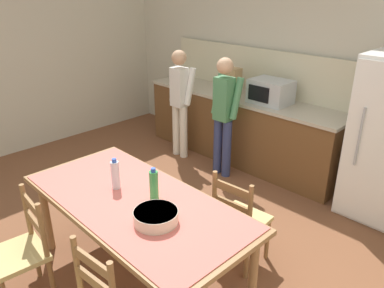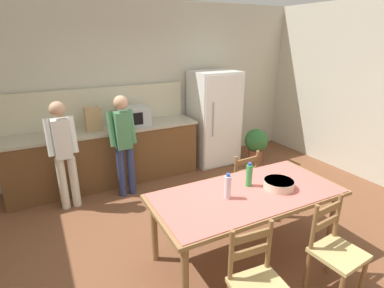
{
  "view_description": "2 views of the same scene",
  "coord_description": "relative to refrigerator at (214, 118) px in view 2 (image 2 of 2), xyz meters",
  "views": [
    {
      "loc": [
        2.3,
        -1.75,
        2.35
      ],
      "look_at": [
        0.18,
        0.38,
        1.05
      ],
      "focal_mm": 35.0,
      "sensor_mm": 36.0,
      "label": 1
    },
    {
      "loc": [
        -1.61,
        -2.44,
        2.3
      ],
      "look_at": [
        -0.12,
        0.36,
        1.17
      ],
      "focal_mm": 28.0,
      "sensor_mm": 36.0,
      "label": 2
    }
  ],
  "objects": [
    {
      "name": "paper_bag",
      "position": [
        -2.18,
        0.01,
        0.25
      ],
      "size": [
        0.24,
        0.16,
        0.36
      ],
      "primitive_type": "cube",
      "color": "tan",
      "rests_on": "kitchen_counter"
    },
    {
      "name": "bottle_off_centre",
      "position": [
        -1.02,
        -2.35,
        0.04
      ],
      "size": [
        0.07,
        0.07,
        0.27
      ],
      "color": "green",
      "rests_on": "dining_table"
    },
    {
      "name": "person_at_sink",
      "position": [
        -2.69,
        -0.48,
        -0.01
      ],
      "size": [
        0.38,
        0.27,
        1.53
      ],
      "rotation": [
        0.0,
        0.0,
        1.57
      ],
      "color": "silver",
      "rests_on": "ground"
    },
    {
      "name": "potted_plant",
      "position": [
        0.69,
        -0.43,
        -0.48
      ],
      "size": [
        0.44,
        0.44,
        0.67
      ],
      "color": "brown",
      "rests_on": "ground"
    },
    {
      "name": "wall_back",
      "position": [
        -1.32,
        0.47,
        0.58
      ],
      "size": [
        6.52,
        0.12,
        2.9
      ],
      "primitive_type": "cube",
      "color": "beige",
      "rests_on": "ground"
    },
    {
      "name": "refrigerator",
      "position": [
        0.0,
        0.0,
        0.0
      ],
      "size": [
        0.82,
        0.73,
        1.74
      ],
      "color": "white",
      "rests_on": "ground"
    },
    {
      "name": "counter_splashback",
      "position": [
        -2.02,
        0.35,
        0.37
      ],
      "size": [
        2.98,
        0.03,
        0.6
      ],
      "primitive_type": "cube",
      "color": "beige",
      "rests_on": "kitchen_counter"
    },
    {
      "name": "serving_bowl",
      "position": [
        -0.77,
        -2.54,
        -0.04
      ],
      "size": [
        0.32,
        0.32,
        0.09
      ],
      "color": "beige",
      "rests_on": "dining_table"
    },
    {
      "name": "kitchen_counter",
      "position": [
        -2.02,
        0.04,
        -0.4
      ],
      "size": [
        3.02,
        0.66,
        0.94
      ],
      "color": "brown",
      "rests_on": "ground"
    },
    {
      "name": "dining_table",
      "position": [
        -1.13,
        -2.46,
        -0.16
      ],
      "size": [
        2.03,
        0.98,
        0.78
      ],
      "rotation": [
        0.0,
        0.0,
        -0.02
      ],
      "color": "olive",
      "rests_on": "ground"
    },
    {
      "name": "chair_side_near_left",
      "position": [
        -1.59,
        -3.22,
        -0.43
      ],
      "size": [
        0.46,
        0.44,
        0.91
      ],
      "rotation": [
        0.0,
        0.0,
        -0.09
      ],
      "color": "olive",
      "rests_on": "ground"
    },
    {
      "name": "ground_plane",
      "position": [
        -1.32,
        -2.19,
        -0.87
      ],
      "size": [
        8.32,
        8.32,
        0.0
      ],
      "primitive_type": "plane",
      "color": "brown"
    },
    {
      "name": "microwave",
      "position": [
        -1.55,
        0.02,
        0.22
      ],
      "size": [
        0.5,
        0.39,
        0.3
      ],
      "color": "#B2B7BC",
      "rests_on": "kitchen_counter"
    },
    {
      "name": "person_at_counter",
      "position": [
        -1.87,
        -0.5,
        -0.0
      ],
      "size": [
        0.39,
        0.27,
        1.54
      ],
      "rotation": [
        0.0,
        0.0,
        1.57
      ],
      "color": "navy",
      "rests_on": "ground"
    },
    {
      "name": "chair_side_far_right",
      "position": [
        -0.66,
        -1.71,
        -0.43
      ],
      "size": [
        0.44,
        0.43,
        0.91
      ],
      "rotation": [
        0.0,
        0.0,
        3.21
      ],
      "color": "olive",
      "rests_on": "ground"
    },
    {
      "name": "bottle_near_centre",
      "position": [
        -1.38,
        -2.46,
        0.04
      ],
      "size": [
        0.07,
        0.07,
        0.27
      ],
      "color": "silver",
      "rests_on": "dining_table"
    },
    {
      "name": "chair_side_near_right",
      "position": [
        -0.69,
        -3.24,
        -0.43
      ],
      "size": [
        0.45,
        0.43,
        0.91
      ],
      "rotation": [
        0.0,
        0.0,
        0.08
      ],
      "color": "olive",
      "rests_on": "ground"
    }
  ]
}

